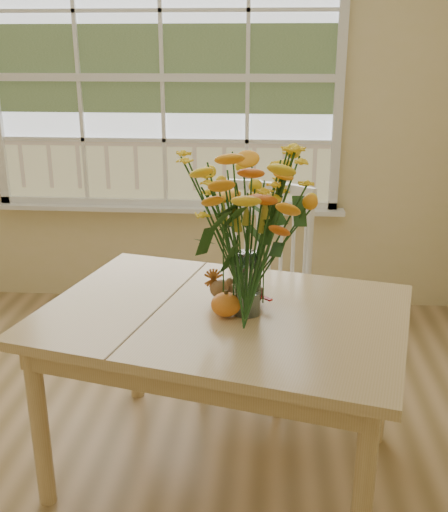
{
  "coord_description": "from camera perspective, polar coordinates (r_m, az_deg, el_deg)",
  "views": [
    {
      "loc": [
        0.71,
        -1.75,
        1.73
      ],
      "look_at": [
        0.54,
        0.43,
        0.97
      ],
      "focal_mm": 42.0,
      "sensor_mm": 36.0,
      "label": 1
    }
  ],
  "objects": [
    {
      "name": "dark_gourd",
      "position": [
        2.43,
        2.74,
        -3.6
      ],
      "size": [
        0.13,
        0.1,
        0.08
      ],
      "color": "#38160F",
      "rests_on": "dining_table"
    },
    {
      "name": "window",
      "position": [
        4.03,
        -5.91,
        16.29
      ],
      "size": [
        2.42,
        0.12,
        1.74
      ],
      "color": "silver",
      "rests_on": "wall_back"
    },
    {
      "name": "dining_table",
      "position": [
        2.41,
        -0.04,
        -7.17
      ],
      "size": [
        1.6,
        1.3,
        0.75
      ],
      "rotation": [
        0.0,
        0.0,
        -0.24
      ],
      "color": "tan",
      "rests_on": "floor"
    },
    {
      "name": "windsor_chair",
      "position": [
        3.12,
        3.48,
        -2.3
      ],
      "size": [
        0.63,
        0.62,
        1.06
      ],
      "rotation": [
        0.0,
        0.0,
        -0.39
      ],
      "color": "white",
      "rests_on": "floor"
    },
    {
      "name": "flower_vase",
      "position": [
        2.22,
        2.31,
        3.1
      ],
      "size": [
        0.51,
        0.51,
        0.6
      ],
      "color": "white",
      "rests_on": "dining_table"
    },
    {
      "name": "turkey_figurine",
      "position": [
        2.44,
        -0.23,
        -3.17
      ],
      "size": [
        0.1,
        0.08,
        0.12
      ],
      "rotation": [
        0.0,
        0.0,
        0.06
      ],
      "color": "#CCB78C",
      "rests_on": "dining_table"
    },
    {
      "name": "wall_back",
      "position": [
        4.08,
        -5.72,
        13.77
      ],
      "size": [
        4.0,
        0.02,
        2.7
      ],
      "primitive_type": "cube",
      "color": "beige",
      "rests_on": "floor"
    },
    {
      "name": "pumpkin",
      "position": [
        2.3,
        0.18,
        -4.75
      ],
      "size": [
        0.12,
        0.12,
        0.09
      ],
      "primitive_type": "ellipsoid",
      "color": "orange",
      "rests_on": "dining_table"
    }
  ]
}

